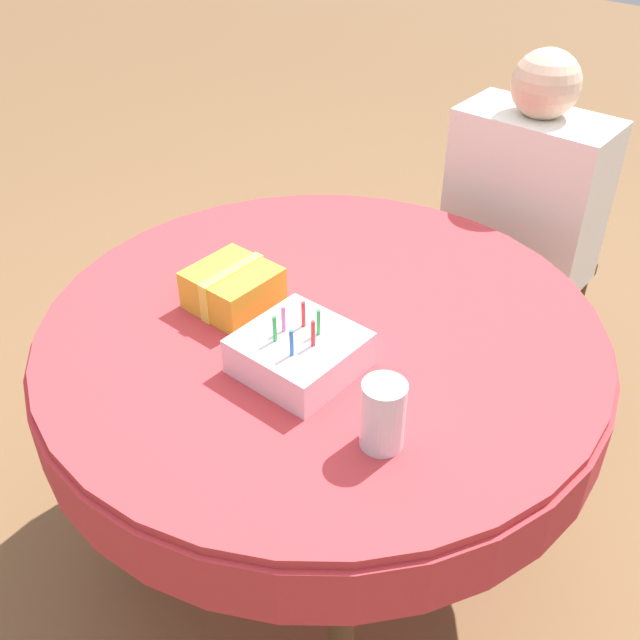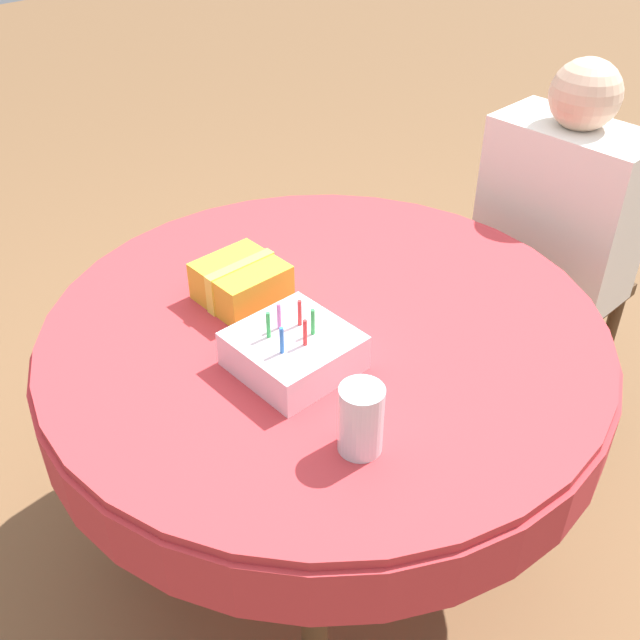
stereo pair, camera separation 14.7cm
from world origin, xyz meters
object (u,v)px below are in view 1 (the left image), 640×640
Objects in this scene: drinking_glass at (383,415)px; chair at (524,254)px; birthday_cake at (299,352)px; person at (520,211)px; gift_box at (233,288)px.

chair is at bearing 103.83° from drinking_glass.
chair is 1.06m from birthday_cake.
chair is at bearing 91.72° from birthday_cake.
drinking_glass is (0.24, -0.06, 0.03)m from birthday_cake.
chair is 0.20m from person.
gift_box is (-0.21, -0.87, 0.10)m from person.
birthday_cake is at bearing -89.33° from person.
person is 0.94m from birthday_cake.
birthday_cake and drinking_glass have the same top height.
gift_box is (-0.48, 0.12, -0.02)m from drinking_glass.
chair reaches higher than drinking_glass.
gift_box is at bearing -104.94° from person.
birthday_cake is at bearing 166.15° from drinking_glass.
birthday_cake reaches higher than gift_box.
person is at bearing 104.86° from drinking_glass.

